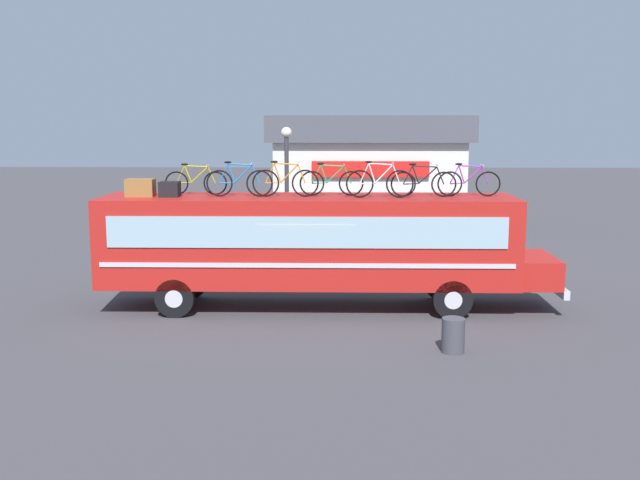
{
  "coord_description": "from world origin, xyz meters",
  "views": [
    {
      "loc": [
        0.76,
        -19.88,
        5.13
      ],
      "look_at": [
        0.32,
        0.0,
        1.89
      ],
      "focal_mm": 41.67,
      "sensor_mm": 36.0,
      "label": 1
    }
  ],
  "objects_px": {
    "rooftop_bicycle_2": "(239,182)",
    "street_lamp": "(287,184)",
    "luggage_bag_1": "(140,188)",
    "rooftop_bicycle_4": "(331,182)",
    "luggage_bag_2": "(170,189)",
    "rooftop_bicycle_3": "(285,182)",
    "rooftop_bicycle_5": "(380,183)",
    "trash_bin": "(453,335)",
    "rooftop_bicycle_6": "(423,183)",
    "bus": "(315,242)",
    "rooftop_bicycle_7": "(469,182)",
    "rooftop_bicycle_1": "(196,182)"
  },
  "relations": [
    {
      "from": "rooftop_bicycle_2",
      "to": "street_lamp",
      "type": "xyz_separation_m",
      "value": [
        1.0,
        4.11,
        -0.41
      ]
    },
    {
      "from": "luggage_bag_1",
      "to": "rooftop_bicycle_4",
      "type": "distance_m",
      "value": 5.15
    },
    {
      "from": "luggage_bag_1",
      "to": "luggage_bag_2",
      "type": "distance_m",
      "value": 0.81
    },
    {
      "from": "luggage_bag_2",
      "to": "rooftop_bicycle_3",
      "type": "distance_m",
      "value": 3.11
    },
    {
      "from": "street_lamp",
      "to": "luggage_bag_1",
      "type": "bearing_deg",
      "value": -131.48
    },
    {
      "from": "rooftop_bicycle_3",
      "to": "rooftop_bicycle_4",
      "type": "distance_m",
      "value": 1.26
    },
    {
      "from": "rooftop_bicycle_5",
      "to": "trash_bin",
      "type": "height_order",
      "value": "rooftop_bicycle_5"
    },
    {
      "from": "rooftop_bicycle_6",
      "to": "rooftop_bicycle_5",
      "type": "bearing_deg",
      "value": -167.6
    },
    {
      "from": "bus",
      "to": "rooftop_bicycle_3",
      "type": "bearing_deg",
      "value": -176.84
    },
    {
      "from": "bus",
      "to": "rooftop_bicycle_7",
      "type": "xyz_separation_m",
      "value": [
        4.15,
        0.15,
        1.6
      ]
    },
    {
      "from": "luggage_bag_1",
      "to": "rooftop_bicycle_2",
      "type": "xyz_separation_m",
      "value": [
        2.67,
        0.04,
        0.16
      ]
    },
    {
      "from": "rooftop_bicycle_6",
      "to": "street_lamp",
      "type": "relative_size",
      "value": 0.36
    },
    {
      "from": "rooftop_bicycle_5",
      "to": "rooftop_bicycle_6",
      "type": "height_order",
      "value": "rooftop_bicycle_5"
    },
    {
      "from": "rooftop_bicycle_5",
      "to": "rooftop_bicycle_3",
      "type": "bearing_deg",
      "value": 174.78
    },
    {
      "from": "rooftop_bicycle_2",
      "to": "rooftop_bicycle_7",
      "type": "height_order",
      "value": "rooftop_bicycle_2"
    },
    {
      "from": "luggage_bag_2",
      "to": "rooftop_bicycle_1",
      "type": "distance_m",
      "value": 0.8
    },
    {
      "from": "rooftop_bicycle_1",
      "to": "bus",
      "type": "bearing_deg",
      "value": -5.88
    },
    {
      "from": "rooftop_bicycle_6",
      "to": "rooftop_bicycle_7",
      "type": "bearing_deg",
      "value": 7.66
    },
    {
      "from": "rooftop_bicycle_2",
      "to": "trash_bin",
      "type": "xyz_separation_m",
      "value": [
        5.21,
        -3.86,
        -3.08
      ]
    },
    {
      "from": "rooftop_bicycle_2",
      "to": "rooftop_bicycle_3",
      "type": "relative_size",
      "value": 1.0
    },
    {
      "from": "luggage_bag_1",
      "to": "rooftop_bicycle_7",
      "type": "xyz_separation_m",
      "value": [
        8.84,
        0.24,
        0.14
      ]
    },
    {
      "from": "rooftop_bicycle_6",
      "to": "trash_bin",
      "type": "relative_size",
      "value": 2.27
    },
    {
      "from": "luggage_bag_2",
      "to": "rooftop_bicycle_4",
      "type": "distance_m",
      "value": 4.35
    },
    {
      "from": "luggage_bag_1",
      "to": "rooftop_bicycle_5",
      "type": "relative_size",
      "value": 0.42
    },
    {
      "from": "rooftop_bicycle_2",
      "to": "rooftop_bicycle_5",
      "type": "relative_size",
      "value": 1.0
    },
    {
      "from": "rooftop_bicycle_3",
      "to": "rooftop_bicycle_7",
      "type": "xyz_separation_m",
      "value": [
        4.94,
        0.2,
        -0.03
      ]
    },
    {
      "from": "luggage_bag_2",
      "to": "rooftop_bicycle_1",
      "type": "relative_size",
      "value": 0.3
    },
    {
      "from": "rooftop_bicycle_3",
      "to": "rooftop_bicycle_7",
      "type": "height_order",
      "value": "rooftop_bicycle_3"
    },
    {
      "from": "luggage_bag_1",
      "to": "trash_bin",
      "type": "distance_m",
      "value": 9.23
    },
    {
      "from": "rooftop_bicycle_1",
      "to": "rooftop_bicycle_2",
      "type": "bearing_deg",
      "value": -16.98
    },
    {
      "from": "bus",
      "to": "rooftop_bicycle_4",
      "type": "relative_size",
      "value": 7.1
    },
    {
      "from": "rooftop_bicycle_1",
      "to": "rooftop_bicycle_6",
      "type": "xyz_separation_m",
      "value": [
        6.18,
        -0.35,
        0.01
      ]
    },
    {
      "from": "trash_bin",
      "to": "rooftop_bicycle_1",
      "type": "bearing_deg",
      "value": 146.71
    },
    {
      "from": "rooftop_bicycle_7",
      "to": "rooftop_bicycle_5",
      "type": "bearing_deg",
      "value": -170.01
    },
    {
      "from": "rooftop_bicycle_1",
      "to": "rooftop_bicycle_6",
      "type": "bearing_deg",
      "value": -3.24
    },
    {
      "from": "rooftop_bicycle_4",
      "to": "luggage_bag_1",
      "type": "bearing_deg",
      "value": -176.62
    },
    {
      "from": "luggage_bag_2",
      "to": "rooftop_bicycle_7",
      "type": "height_order",
      "value": "rooftop_bicycle_7"
    },
    {
      "from": "luggage_bag_2",
      "to": "rooftop_bicycle_1",
      "type": "xyz_separation_m",
      "value": [
        0.61,
        0.49,
        0.16
      ]
    },
    {
      "from": "rooftop_bicycle_5",
      "to": "street_lamp",
      "type": "bearing_deg",
      "value": 122.38
    },
    {
      "from": "rooftop_bicycle_7",
      "to": "rooftop_bicycle_3",
      "type": "bearing_deg",
      "value": -177.71
    },
    {
      "from": "bus",
      "to": "rooftop_bicycle_6",
      "type": "distance_m",
      "value": 3.32
    },
    {
      "from": "luggage_bag_1",
      "to": "luggage_bag_2",
      "type": "bearing_deg",
      "value": -4.53
    },
    {
      "from": "rooftop_bicycle_1",
      "to": "trash_bin",
      "type": "relative_size",
      "value": 2.21
    },
    {
      "from": "bus",
      "to": "rooftop_bicycle_1",
      "type": "height_order",
      "value": "rooftop_bicycle_1"
    },
    {
      "from": "rooftop_bicycle_7",
      "to": "street_lamp",
      "type": "distance_m",
      "value": 6.5
    },
    {
      "from": "rooftop_bicycle_1",
      "to": "rooftop_bicycle_6",
      "type": "relative_size",
      "value": 0.97
    },
    {
      "from": "street_lamp",
      "to": "rooftop_bicycle_5",
      "type": "bearing_deg",
      "value": -57.62
    },
    {
      "from": "rooftop_bicycle_2",
      "to": "rooftop_bicycle_5",
      "type": "xyz_separation_m",
      "value": [
        3.75,
        -0.23,
        0.01
      ]
    },
    {
      "from": "rooftop_bicycle_3",
      "to": "bus",
      "type": "bearing_deg",
      "value": 3.16
    },
    {
      "from": "luggage_bag_2",
      "to": "rooftop_bicycle_6",
      "type": "xyz_separation_m",
      "value": [
        6.79,
        0.14,
        0.17
      ]
    }
  ]
}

